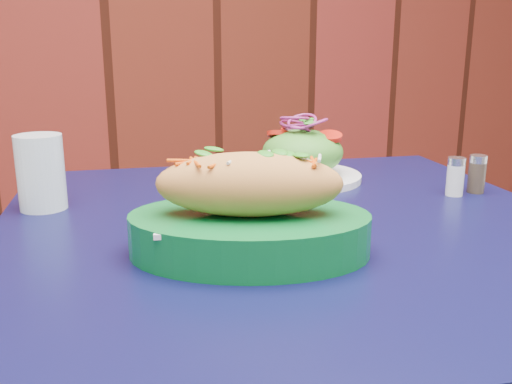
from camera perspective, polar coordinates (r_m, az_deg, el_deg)
name	(u,v)px	position (r m, az deg, el deg)	size (l,w,h in m)	color
cafe_table	(290,281)	(0.82, 3.46, -8.92)	(0.94, 0.94, 0.75)	black
banh_mi_basket	(249,214)	(0.66, -0.66, -2.25)	(0.33, 0.28, 0.13)	#096227
salad_plate	(302,156)	(1.02, 4.66, 3.58)	(0.21, 0.21, 0.12)	white
water_glass	(41,172)	(0.90, -20.72, 1.85)	(0.07, 0.07, 0.11)	silver
salt_shaker	(455,177)	(0.97, 19.32, 1.47)	(0.03, 0.03, 0.06)	white
pepper_shaker	(477,174)	(1.00, 21.22, 1.69)	(0.03, 0.03, 0.06)	#3F3326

